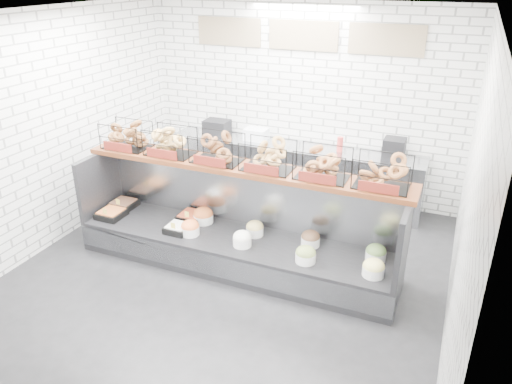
% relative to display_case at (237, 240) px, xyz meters
% --- Properties ---
extents(ground, '(5.50, 5.50, 0.00)m').
position_rel_display_case_xyz_m(ground, '(-0.00, -0.35, -0.33)').
color(ground, black).
rests_on(ground, ground).
extents(room_shell, '(5.02, 5.51, 3.01)m').
position_rel_display_case_xyz_m(room_shell, '(-0.00, 0.26, 1.73)').
color(room_shell, white).
rests_on(room_shell, ground).
extents(display_case, '(4.00, 0.90, 1.20)m').
position_rel_display_case_xyz_m(display_case, '(0.00, 0.00, 0.00)').
color(display_case, black).
rests_on(display_case, ground).
extents(bagel_shelf, '(4.10, 0.50, 0.40)m').
position_rel_display_case_xyz_m(bagel_shelf, '(-0.00, 0.17, 1.07)').
color(bagel_shelf, '#4B2110').
rests_on(bagel_shelf, display_case).
extents(prep_counter, '(4.00, 0.60, 1.20)m').
position_rel_display_case_xyz_m(prep_counter, '(-0.01, 2.09, 0.14)').
color(prep_counter, '#93969B').
rests_on(prep_counter, ground).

